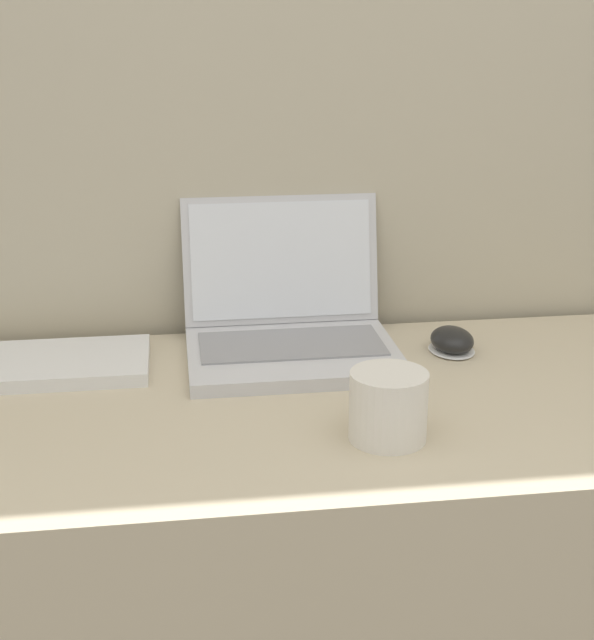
{
  "coord_description": "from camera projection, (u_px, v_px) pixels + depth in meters",
  "views": [
    {
      "loc": [
        -0.21,
        -0.82,
        1.26
      ],
      "look_at": [
        -0.04,
        0.39,
        0.84
      ],
      "focal_mm": 50.0,
      "sensor_mm": 36.0,
      "label": 1
    }
  ],
  "objects": [
    {
      "name": "wall_back",
      "position": [
        302.0,
        21.0,
        1.37
      ],
      "size": [
        7.0,
        0.04,
        2.5
      ],
      "color": "#BCB299",
      "rests_on": "ground_plane"
    },
    {
      "name": "desk",
      "position": [
        332.0,
        628.0,
        1.35
      ],
      "size": [
        1.23,
        0.58,
        0.76
      ],
      "color": "beige",
      "rests_on": "ground_plane"
    },
    {
      "name": "laptop",
      "position": [
        289.0,
        322.0,
        1.38
      ],
      "size": [
        0.32,
        0.29,
        0.22
      ],
      "color": "silver",
      "rests_on": "desk"
    },
    {
      "name": "drink_cup",
      "position": [
        388.0,
        405.0,
        1.09
      ],
      "size": [
        0.1,
        0.1,
        0.09
      ],
      "color": "silver",
      "rests_on": "desk"
    },
    {
      "name": "computer_mouse",
      "position": [
        452.0,
        341.0,
        1.38
      ],
      "size": [
        0.07,
        0.09,
        0.04
      ],
      "color": "white",
      "rests_on": "desk"
    },
    {
      "name": "external_keyboard",
      "position": [
        8.0,
        366.0,
        1.3
      ],
      "size": [
        0.41,
        0.17,
        0.02
      ],
      "color": "silver",
      "rests_on": "desk"
    }
  ]
}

